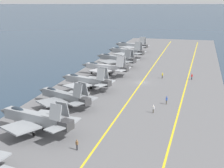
# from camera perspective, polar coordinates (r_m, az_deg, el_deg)

# --- Properties ---
(ground_plane) EXTENTS (2000.00, 2000.00, 0.00)m
(ground_plane) POSITION_cam_1_polar(r_m,az_deg,el_deg) (95.85, 4.94, 0.02)
(ground_plane) COLOR #23384C
(carrier_deck) EXTENTS (202.04, 44.01, 0.40)m
(carrier_deck) POSITION_cam_1_polar(r_m,az_deg,el_deg) (95.80, 4.94, 0.13)
(carrier_deck) COLOR slate
(carrier_deck) RESTS_ON ground
(deck_stripe_foul_line) EXTENTS (181.81, 3.77, 0.01)m
(deck_stripe_foul_line) POSITION_cam_1_polar(r_m,az_deg,el_deg) (94.60, 12.18, -0.20)
(deck_stripe_foul_line) COLOR yellow
(deck_stripe_foul_line) RESTS_ON carrier_deck
(deck_stripe_centerline) EXTENTS (181.83, 0.36, 0.01)m
(deck_stripe_centerline) POSITION_cam_1_polar(r_m,az_deg,el_deg) (95.75, 4.94, 0.25)
(deck_stripe_centerline) COLOR yellow
(deck_stripe_centerline) RESTS_ON carrier_deck
(parked_jet_second) EXTENTS (12.47, 16.47, 6.37)m
(parked_jet_second) POSITION_cam_1_polar(r_m,az_deg,el_deg) (61.72, -12.80, -5.51)
(parked_jet_second) COLOR gray
(parked_jet_second) RESTS_ON carrier_deck
(parked_jet_third) EXTENTS (12.67, 15.57, 6.06)m
(parked_jet_third) POSITION_cam_1_polar(r_m,az_deg,el_deg) (75.59, -8.06, -1.97)
(parked_jet_third) COLOR gray
(parked_jet_third) RESTS_ON carrier_deck
(parked_jet_fourth) EXTENTS (13.64, 15.21, 6.29)m
(parked_jet_fourth) POSITION_cam_1_polar(r_m,az_deg,el_deg) (88.03, -4.34, 0.59)
(parked_jet_fourth) COLOR #93999E
(parked_jet_fourth) RESTS_ON carrier_deck
(parked_jet_fifth) EXTENTS (12.03, 15.96, 6.30)m
(parked_jet_fifth) POSITION_cam_1_polar(r_m,az_deg,el_deg) (103.46, -1.11, 2.82)
(parked_jet_fifth) COLOR #A8AAAF
(parked_jet_fifth) RESTS_ON carrier_deck
(parked_jet_sixth) EXTENTS (13.68, 16.56, 6.23)m
(parked_jet_sixth) POSITION_cam_1_polar(r_m,az_deg,el_deg) (117.36, 0.67, 4.27)
(parked_jet_sixth) COLOR gray
(parked_jet_sixth) RESTS_ON carrier_deck
(parked_jet_seventh) EXTENTS (12.27, 15.81, 6.62)m
(parked_jet_seventh) POSITION_cam_1_polar(r_m,az_deg,el_deg) (133.49, 2.37, 5.46)
(parked_jet_seventh) COLOR #93999E
(parked_jet_seventh) RESTS_ON carrier_deck
(parked_jet_eighth) EXTENTS (12.56, 15.82, 6.48)m
(parked_jet_eighth) POSITION_cam_1_polar(r_m,az_deg,el_deg) (149.49, 3.30, 6.47)
(parked_jet_eighth) COLOR #93999E
(parked_jet_eighth) RESTS_ON carrier_deck
(crew_blue_vest) EXTENTS (0.33, 0.42, 1.85)m
(crew_blue_vest) POSITION_cam_1_polar(r_m,az_deg,el_deg) (77.07, 9.06, -2.63)
(crew_blue_vest) COLOR #4C473D
(crew_blue_vest) RESTS_ON carrier_deck
(crew_brown_vest) EXTENTS (0.37, 0.44, 1.78)m
(crew_brown_vest) POSITION_cam_1_polar(r_m,az_deg,el_deg) (54.53, -5.85, -9.95)
(crew_brown_vest) COLOR #232328
(crew_brown_vest) RESTS_ON carrier_deck
(crew_red_vest) EXTENTS (0.34, 0.43, 1.79)m
(crew_red_vest) POSITION_cam_1_polar(r_m,az_deg,el_deg) (101.00, 13.13, 1.24)
(crew_red_vest) COLOR #232328
(crew_red_vest) RESTS_ON carrier_deck
(crew_white_vest) EXTENTS (0.35, 0.43, 1.76)m
(crew_white_vest) POSITION_cam_1_polar(r_m,az_deg,el_deg) (71.12, 6.89, -4.07)
(crew_white_vest) COLOR #4C473D
(crew_white_vest) RESTS_ON carrier_deck
(crew_yellow_vest) EXTENTS (0.44, 0.37, 1.73)m
(crew_yellow_vest) POSITION_cam_1_polar(r_m,az_deg,el_deg) (101.02, 8.38, 1.45)
(crew_yellow_vest) COLOR #383328
(crew_yellow_vest) RESTS_ON carrier_deck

